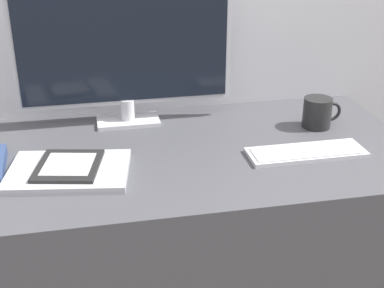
% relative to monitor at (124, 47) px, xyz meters
% --- Properties ---
extents(desk, '(1.46, 0.68, 0.74)m').
position_rel_monitor_xyz_m(desk, '(0.07, -0.24, -0.61)').
color(desk, '#4C4C51').
rests_on(desk, ground_plane).
extents(monitor, '(0.66, 0.11, 0.46)m').
position_rel_monitor_xyz_m(monitor, '(0.00, 0.00, 0.00)').
color(monitor, silver).
rests_on(monitor, desk).
extents(keyboard, '(0.33, 0.11, 0.01)m').
position_rel_monitor_xyz_m(keyboard, '(0.47, -0.34, -0.24)').
color(keyboard, silver).
rests_on(keyboard, desk).
extents(laptop, '(0.34, 0.27, 0.02)m').
position_rel_monitor_xyz_m(laptop, '(-0.18, -0.33, -0.24)').
color(laptop, '#BCBCC1').
rests_on(laptop, desk).
extents(ereader, '(0.19, 0.21, 0.01)m').
position_rel_monitor_xyz_m(ereader, '(-0.18, -0.32, -0.22)').
color(ereader, black).
rests_on(ereader, laptop).
extents(coffee_mug, '(0.12, 0.09, 0.09)m').
position_rel_monitor_xyz_m(coffee_mug, '(0.58, -0.15, -0.20)').
color(coffee_mug, black).
rests_on(coffee_mug, desk).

